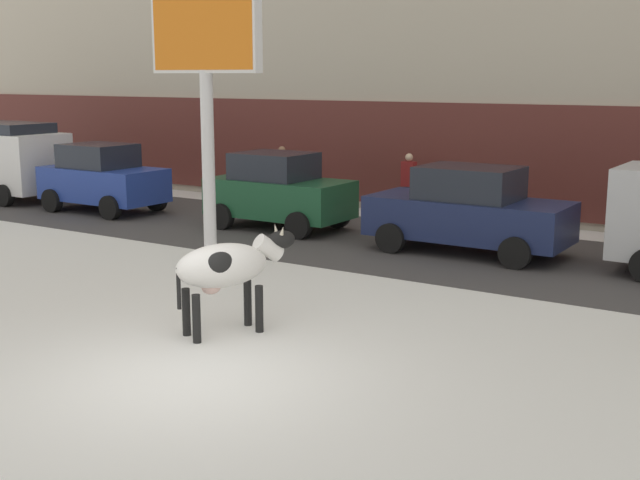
{
  "coord_description": "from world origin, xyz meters",
  "views": [
    {
      "loc": [
        6.66,
        -7.35,
        3.71
      ],
      "look_at": [
        -0.39,
        3.58,
        1.1
      ],
      "focal_mm": 46.28,
      "sensor_mm": 36.0,
      "label": 1
    }
  ],
  "objects_px": {
    "cow_holstein": "(226,267)",
    "car_navy_sedan": "(468,211)",
    "car_blue_hatchback": "(102,178)",
    "pedestrian_by_cars": "(282,176)",
    "billboard": "(205,41)",
    "pedestrian_far_left": "(408,186)",
    "car_darkgreen_hatchback": "(278,191)"
  },
  "relations": [
    {
      "from": "billboard",
      "to": "pedestrian_by_cars",
      "type": "relative_size",
      "value": 3.21
    },
    {
      "from": "car_blue_hatchback",
      "to": "car_navy_sedan",
      "type": "height_order",
      "value": "car_blue_hatchback"
    },
    {
      "from": "cow_holstein",
      "to": "pedestrian_by_cars",
      "type": "xyz_separation_m",
      "value": [
        -6.17,
        10.08,
        -0.12
      ]
    },
    {
      "from": "car_navy_sedan",
      "to": "pedestrian_by_cars",
      "type": "xyz_separation_m",
      "value": [
        -6.93,
        2.99,
        -0.03
      ]
    },
    {
      "from": "car_darkgreen_hatchback",
      "to": "car_navy_sedan",
      "type": "xyz_separation_m",
      "value": [
        5.02,
        -0.15,
        -0.02
      ]
    },
    {
      "from": "car_darkgreen_hatchback",
      "to": "pedestrian_far_left",
      "type": "height_order",
      "value": "car_darkgreen_hatchback"
    },
    {
      "from": "car_darkgreen_hatchback",
      "to": "pedestrian_far_left",
      "type": "relative_size",
      "value": 2.02
    },
    {
      "from": "cow_holstein",
      "to": "car_navy_sedan",
      "type": "xyz_separation_m",
      "value": [
        0.75,
        7.09,
        -0.09
      ]
    },
    {
      "from": "billboard",
      "to": "car_blue_hatchback",
      "type": "height_order",
      "value": "billboard"
    },
    {
      "from": "car_darkgreen_hatchback",
      "to": "cow_holstein",
      "type": "bearing_deg",
      "value": -59.48
    },
    {
      "from": "cow_holstein",
      "to": "car_navy_sedan",
      "type": "relative_size",
      "value": 0.45
    },
    {
      "from": "cow_holstein",
      "to": "billboard",
      "type": "relative_size",
      "value": 0.34
    },
    {
      "from": "car_blue_hatchback",
      "to": "pedestrian_by_cars",
      "type": "xyz_separation_m",
      "value": [
        3.67,
        3.37,
        -0.05
      ]
    },
    {
      "from": "cow_holstein",
      "to": "billboard",
      "type": "xyz_separation_m",
      "value": [
        -2.65,
        2.76,
        3.31
      ]
    },
    {
      "from": "cow_holstein",
      "to": "pedestrian_by_cars",
      "type": "relative_size",
      "value": 1.08
    },
    {
      "from": "cow_holstein",
      "to": "car_blue_hatchback",
      "type": "xyz_separation_m",
      "value": [
        -9.84,
        6.71,
        -0.07
      ]
    },
    {
      "from": "car_blue_hatchback",
      "to": "pedestrian_far_left",
      "type": "xyz_separation_m",
      "value": [
        7.68,
        3.37,
        -0.05
      ]
    },
    {
      "from": "cow_holstein",
      "to": "car_darkgreen_hatchback",
      "type": "relative_size",
      "value": 0.54
    },
    {
      "from": "cow_holstein",
      "to": "pedestrian_far_left",
      "type": "bearing_deg",
      "value": 102.1
    },
    {
      "from": "billboard",
      "to": "car_blue_hatchback",
      "type": "bearing_deg",
      "value": 151.2
    },
    {
      "from": "car_darkgreen_hatchback",
      "to": "car_navy_sedan",
      "type": "relative_size",
      "value": 0.83
    },
    {
      "from": "billboard",
      "to": "car_navy_sedan",
      "type": "distance_m",
      "value": 6.48
    },
    {
      "from": "billboard",
      "to": "pedestrian_by_cars",
      "type": "bearing_deg",
      "value": 115.7
    },
    {
      "from": "car_blue_hatchback",
      "to": "car_navy_sedan",
      "type": "bearing_deg",
      "value": 2.07
    },
    {
      "from": "car_darkgreen_hatchback",
      "to": "pedestrian_far_left",
      "type": "distance_m",
      "value": 3.54
    },
    {
      "from": "cow_holstein",
      "to": "car_navy_sedan",
      "type": "bearing_deg",
      "value": 83.95
    },
    {
      "from": "car_navy_sedan",
      "to": "pedestrian_far_left",
      "type": "bearing_deg",
      "value": 134.26
    },
    {
      "from": "car_blue_hatchback",
      "to": "cow_holstein",
      "type": "bearing_deg",
      "value": -34.3
    },
    {
      "from": "pedestrian_far_left",
      "to": "car_blue_hatchback",
      "type": "bearing_deg",
      "value": -156.3
    },
    {
      "from": "car_blue_hatchback",
      "to": "pedestrian_by_cars",
      "type": "distance_m",
      "value": 4.98
    },
    {
      "from": "car_navy_sedan",
      "to": "pedestrian_by_cars",
      "type": "bearing_deg",
      "value": 156.66
    },
    {
      "from": "billboard",
      "to": "car_navy_sedan",
      "type": "relative_size",
      "value": 1.32
    }
  ]
}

